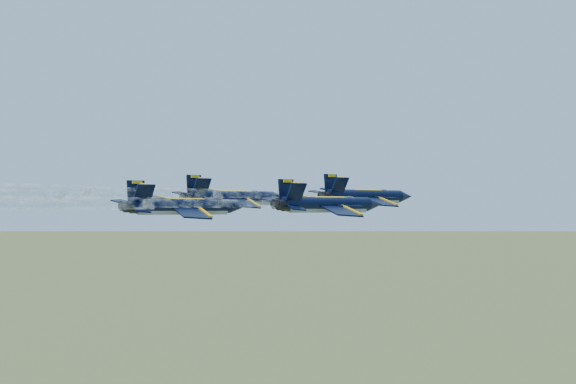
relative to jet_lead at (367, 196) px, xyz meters
The scene contains 4 objects.
jet_lead is the anchor object (origin of this frame).
jet_left 18.49m from the jet_lead, 139.25° to the right, with size 12.93×17.71×4.07m.
jet_right 16.67m from the jet_lead, 78.77° to the right, with size 12.93×17.71×4.07m.
jet_slot 29.77m from the jet_lead, 109.08° to the right, with size 12.93×17.71×4.07m.
Camera 1 is at (64.95, -95.01, 103.88)m, focal length 55.00 mm.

